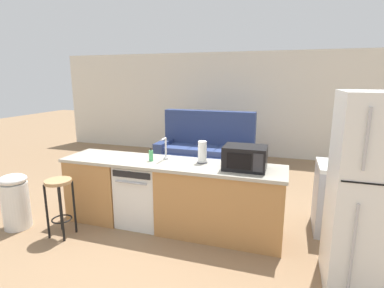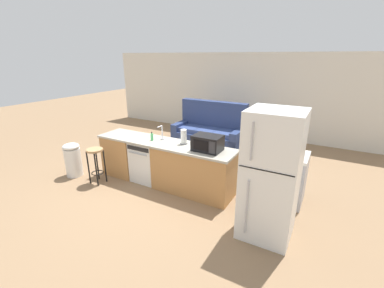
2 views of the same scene
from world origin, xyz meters
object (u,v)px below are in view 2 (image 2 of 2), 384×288
object	(u,v)px
couch	(210,132)
bar_stool	(96,159)
refrigerator	(271,176)
stove_range	(283,176)
paper_towel_roll	(184,137)
dishwasher	(148,161)
microwave	(208,143)
trash_bin	(73,159)
kettle	(298,148)
soap_bottle	(152,137)

from	to	relation	value
couch	bar_stool	bearing A→B (deg)	-107.16
refrigerator	couch	world-z (taller)	refrigerator
stove_range	paper_towel_roll	size ratio (longest dim) A/B	3.19
dishwasher	microwave	world-z (taller)	microwave
dishwasher	refrigerator	bearing A→B (deg)	-11.93
couch	paper_towel_roll	bearing A→B (deg)	-76.01
microwave	trash_bin	bearing A→B (deg)	-167.41
refrigerator	bar_stool	world-z (taller)	refrigerator
microwave	bar_stool	distance (m)	2.33
microwave	kettle	distance (m)	1.56
trash_bin	couch	size ratio (longest dim) A/B	0.37
dishwasher	refrigerator	distance (m)	2.71
kettle	paper_towel_roll	bearing A→B (deg)	-163.65
refrigerator	bar_stool	distance (m)	3.44
bar_stool	soap_bottle	bearing A→B (deg)	32.57
stove_range	kettle	distance (m)	0.58
kettle	dishwasher	bearing A→B (deg)	-166.22
microwave	couch	bearing A→B (deg)	114.34
microwave	kettle	xyz separation A→B (m)	(1.40, 0.68, -0.05)
refrigerator	paper_towel_roll	bearing A→B (deg)	159.96
dishwasher	trash_bin	bearing A→B (deg)	-157.12
stove_range	paper_towel_roll	xyz separation A→B (m)	(-1.79, -0.44, 0.59)
dishwasher	trash_bin	size ratio (longest dim) A/B	1.14
kettle	couch	bearing A→B (deg)	143.25
dishwasher	soap_bottle	world-z (taller)	soap_bottle
dishwasher	bar_stool	size ratio (longest dim) A/B	1.14
refrigerator	microwave	world-z (taller)	refrigerator
refrigerator	paper_towel_roll	xyz separation A→B (m)	(-1.79, 0.65, 0.11)
microwave	bar_stool	world-z (taller)	microwave
kettle	trash_bin	distance (m)	4.55
stove_range	couch	bearing A→B (deg)	139.54
microwave	couch	xyz separation A→B (m)	(-1.18, 2.61, -0.65)
trash_bin	kettle	bearing A→B (deg)	17.14
refrigerator	kettle	xyz separation A→B (m)	(0.17, 1.23, 0.06)
kettle	trash_bin	bearing A→B (deg)	-162.86
kettle	refrigerator	bearing A→B (deg)	-97.83
paper_towel_roll	bar_stool	bearing A→B (deg)	-155.45
kettle	trash_bin	xyz separation A→B (m)	(-4.31, -1.33, -0.61)
soap_bottle	couch	distance (m)	2.69
refrigerator	kettle	distance (m)	1.24
kettle	couch	xyz separation A→B (m)	(-2.58, 1.93, -0.59)
stove_range	microwave	bearing A→B (deg)	-156.00
kettle	couch	world-z (taller)	couch
couch	refrigerator	bearing A→B (deg)	-52.59
microwave	couch	distance (m)	2.94
dishwasher	couch	distance (m)	2.61
trash_bin	refrigerator	bearing A→B (deg)	1.39
soap_bottle	kettle	world-z (taller)	kettle
dishwasher	refrigerator	world-z (taller)	refrigerator
microwave	refrigerator	bearing A→B (deg)	-23.94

